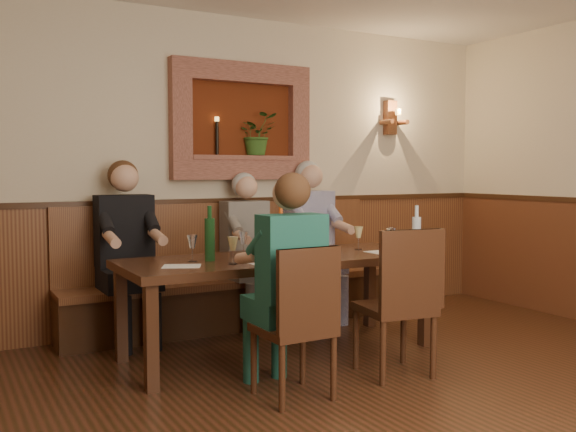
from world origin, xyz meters
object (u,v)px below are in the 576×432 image
object	(u,v)px
person_chair_front	(285,303)
wine_bottle_green_a	(281,234)
person_bench_left	(128,268)
spittoon_bucket	(277,241)
bench	(230,291)
chair_near_right	(395,332)
water_bottle	(416,234)
wine_bottle_green_b	(210,238)
dining_table	(280,266)
person_bench_mid	(249,264)
chair_near_left	(295,354)
person_bench_right	(314,254)

from	to	relation	value
person_chair_front	wine_bottle_green_a	bearing A→B (deg)	63.05
wine_bottle_green_a	person_bench_left	bearing A→B (deg)	142.05
spittoon_bucket	bench	bearing A→B (deg)	86.31
chair_near_right	water_bottle	world-z (taller)	water_bottle
bench	wine_bottle_green_b	size ratio (longest dim) A/B	7.54
dining_table	water_bottle	xyz separation A→B (m)	(1.00, -0.40, 0.23)
person_bench_left	wine_bottle_green_a	size ratio (longest dim) A/B	3.70
dining_table	wine_bottle_green_b	bearing A→B (deg)	177.22
chair_near_right	water_bottle	xyz separation A→B (m)	(0.55, 0.45, 0.61)
person_bench_mid	person_chair_front	size ratio (longest dim) A/B	1.00
dining_table	chair_near_left	world-z (taller)	chair_near_left
bench	spittoon_bucket	xyz separation A→B (m)	(-0.07, -1.03, 0.55)
person_bench_mid	water_bottle	xyz separation A→B (m)	(0.86, -1.24, 0.33)
dining_table	wine_bottle_green_a	xyz separation A→B (m)	(0.05, 0.07, 0.24)
dining_table	wine_bottle_green_b	world-z (taller)	wine_bottle_green_b
chair_near_right	wine_bottle_green_b	world-z (taller)	wine_bottle_green_b
chair_near_left	wine_bottle_green_a	world-z (taller)	wine_bottle_green_a
dining_table	person_bench_right	bearing A→B (deg)	45.90
wine_bottle_green_a	dining_table	bearing A→B (deg)	-124.50
bench	chair_near_left	bearing A→B (deg)	-101.72
person_bench_left	wine_bottle_green_a	world-z (taller)	person_bench_left
person_bench_left	spittoon_bucket	bearing A→B (deg)	-46.62
person_chair_front	wine_bottle_green_b	xyz separation A→B (m)	(-0.17, 0.81, 0.34)
bench	chair_near_right	bearing A→B (deg)	-75.95
chair_near_left	person_bench_left	xyz separation A→B (m)	(-0.56, 1.74, 0.34)
wine_bottle_green_a	water_bottle	size ratio (longest dim) A/B	1.06
spittoon_bucket	person_bench_left	bearing A→B (deg)	133.38
wine_bottle_green_a	bench	bearing A→B (deg)	93.04
person_bench_right	wine_bottle_green_b	bearing A→B (deg)	-149.41
wine_bottle_green_b	water_bottle	world-z (taller)	wine_bottle_green_b
person_bench_mid	spittoon_bucket	world-z (taller)	person_bench_mid
dining_table	wine_bottle_green_a	bearing A→B (deg)	55.50
person_bench_left	person_bench_mid	distance (m)	1.08
chair_near_right	wine_bottle_green_b	distance (m)	1.47
bench	person_bench_left	bearing A→B (deg)	-173.46
dining_table	wine_bottle_green_b	size ratio (longest dim) A/B	6.03
chair_near_left	person_bench_left	distance (m)	1.86
person_bench_left	person_bench_right	distance (m)	1.75
spittoon_bucket	water_bottle	distance (m)	1.11
dining_table	person_bench_right	world-z (taller)	person_bench_right
chair_near_left	person_bench_mid	xyz separation A→B (m)	(0.53, 1.74, 0.29)
person_bench_mid	water_bottle	size ratio (longest dim) A/B	3.65
person_bench_mid	person_bench_left	bearing A→B (deg)	-179.83
person_chair_front	chair_near_left	bearing A→B (deg)	-89.83
chair_near_left	wine_bottle_green_b	distance (m)	1.14
person_chair_front	water_bottle	bearing A→B (deg)	15.44
person_bench_right	water_bottle	world-z (taller)	person_bench_right
chair_near_left	water_bottle	xyz separation A→B (m)	(1.38, 0.51, 0.63)
dining_table	person_chair_front	size ratio (longest dim) A/B	1.73
chair_near_left	wine_bottle_green_a	distance (m)	1.24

